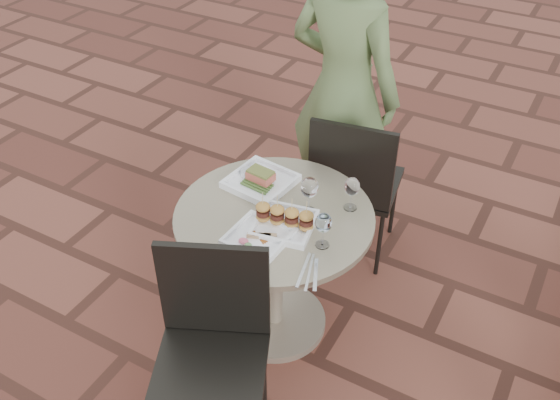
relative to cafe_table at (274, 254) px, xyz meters
The scene contains 13 objects.
ground 0.51m from the cafe_table, 136.79° to the right, with size 60.00×60.00×0.00m, color brown.
cafe_table is the anchor object (origin of this frame).
chair_far 0.67m from the cafe_table, 80.12° to the left, with size 0.51×0.51×0.93m.
chair_near 0.59m from the cafe_table, 85.04° to the right, with size 0.58×0.58×0.93m.
diner 0.99m from the cafe_table, 95.39° to the left, with size 0.65×0.43×1.79m, color #526839.
plate_salmon 0.35m from the cafe_table, 135.72° to the left, with size 0.31×0.31×0.08m.
plate_sliders 0.30m from the cafe_table, 33.28° to the right, with size 0.29×0.29×0.16m.
plate_tuna 0.32m from the cafe_table, 81.64° to the right, with size 0.26×0.26×0.03m.
wine_glass_right 0.47m from the cafe_table, 16.19° to the right, with size 0.07×0.07×0.17m.
wine_glass_mid 0.41m from the cafe_table, 34.70° to the left, with size 0.08×0.08×0.19m.
wine_glass_far 0.50m from the cafe_table, 36.19° to the left, with size 0.07×0.07×0.16m.
steel_ramekin 0.41m from the cafe_table, 144.93° to the left, with size 0.07×0.07×0.05m, color silver.
cutlery_set 0.47m from the cafe_table, 39.54° to the right, with size 0.10×0.22×0.00m, color silver, non-canonical shape.
Camera 1 is at (1.19, -1.75, 2.49)m, focal length 40.00 mm.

